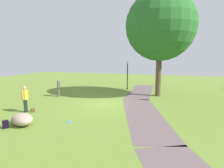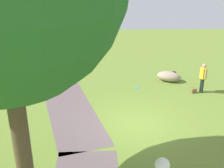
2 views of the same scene
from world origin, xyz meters
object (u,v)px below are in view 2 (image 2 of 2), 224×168
at_px(lawn_boulder, 169,76).
at_px(woman_with_handbag, 203,76).
at_px(backpack_by_boulder, 174,75).
at_px(frisbee_on_grass, 137,87).
at_px(handbag_on_grass, 194,91).

distance_m(lawn_boulder, woman_with_handbag, 2.48).
height_order(woman_with_handbag, backpack_by_boulder, woman_with_handbag).
bearing_deg(lawn_boulder, backpack_by_boulder, -39.92).
xyz_separation_m(woman_with_handbag, backpack_by_boulder, (2.46, 0.98, -0.80)).
distance_m(backpack_by_boulder, frisbee_on_grass, 3.12).
bearing_deg(handbag_on_grass, lawn_boulder, 27.37).
height_order(lawn_boulder, frisbee_on_grass, lawn_boulder).
relative_size(woman_with_handbag, handbag_on_grass, 5.01).
xyz_separation_m(handbag_on_grass, frisbee_on_grass, (0.91, 3.17, -0.13)).
relative_size(woman_with_handbag, frisbee_on_grass, 7.04).
height_order(handbag_on_grass, frisbee_on_grass, handbag_on_grass).
bearing_deg(handbag_on_grass, backpack_by_boulder, 11.63).
xyz_separation_m(lawn_boulder, handbag_on_grass, (-1.97, -1.02, -0.17)).
relative_size(lawn_boulder, handbag_on_grass, 5.11).
height_order(handbag_on_grass, backpack_by_boulder, backpack_by_boulder).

